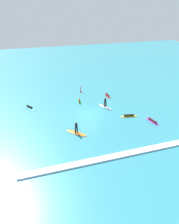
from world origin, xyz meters
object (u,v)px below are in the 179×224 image
(surfer_on_red_board, at_px, (108,95))
(surfer_on_white_board, at_px, (105,104))
(marker_buoy, at_px, (81,91))
(surfer_on_purple_board, at_px, (152,121))
(surfer_on_yellow_board, at_px, (129,116))
(surfer_on_orange_board, at_px, (76,131))
(surfer_on_teal_board, at_px, (29,107))
(surfer_on_green_board, at_px, (79,101))

(surfer_on_red_board, distance_m, surfer_on_white_board, 4.86)
(marker_buoy, bearing_deg, surfer_on_purple_board, -64.56)
(surfer_on_yellow_board, xyz_separation_m, surfer_on_orange_board, (-9.04, -2.18, 0.23))
(surfer_on_white_board, xyz_separation_m, surfer_on_teal_board, (-12.33, 3.58, -0.35))
(surfer_on_yellow_board, xyz_separation_m, surfer_on_teal_board, (-14.64, 7.86, -0.01))
(surfer_on_green_board, distance_m, marker_buoy, 4.81)
(surfer_on_purple_board, relative_size, surfer_on_green_board, 1.00)
(surfer_on_purple_board, bearing_deg, surfer_on_green_board, 30.73)
(surfer_on_orange_board, height_order, surfer_on_white_board, surfer_on_white_board)
(surfer_on_purple_board, height_order, surfer_on_teal_board, surfer_on_teal_board)
(surfer_on_purple_board, xyz_separation_m, surfer_on_white_board, (-4.91, 6.85, 0.35))
(surfer_on_purple_board, xyz_separation_m, surfer_on_red_board, (-2.68, 11.15, 0.02))
(surfer_on_red_board, relative_size, surfer_on_white_board, 0.88)
(surfer_on_red_board, bearing_deg, surfer_on_orange_board, -40.40)
(surfer_on_purple_board, xyz_separation_m, surfer_on_teal_board, (-17.24, 10.42, -0.01))
(surfer_on_teal_board, bearing_deg, surfer_on_green_board, -124.11)
(surfer_on_purple_board, distance_m, surfer_on_orange_board, 11.64)
(surfer_on_orange_board, xyz_separation_m, surfer_on_teal_board, (-5.60, 10.04, -0.24))
(surfer_on_purple_board, distance_m, surfer_on_green_board, 13.27)
(surfer_on_red_board, distance_m, surfer_on_teal_board, 14.57)
(surfer_on_green_board, distance_m, surfer_on_teal_board, 8.70)
(surfer_on_orange_board, bearing_deg, surfer_on_teal_board, -14.14)
(surfer_on_yellow_board, relative_size, surfer_on_white_board, 0.94)
(surfer_on_yellow_board, distance_m, surfer_on_teal_board, 16.61)
(surfer_on_purple_board, distance_m, surfer_on_red_board, 11.47)
(surfer_on_orange_board, xyz_separation_m, surfer_on_white_board, (6.73, 6.46, 0.12))
(surfer_on_white_board, relative_size, surfer_on_teal_board, 1.02)
(surfer_on_white_board, distance_m, marker_buoy, 8.15)
(surfer_on_orange_board, xyz_separation_m, marker_buoy, (4.63, 14.33, -0.17))
(surfer_on_white_board, bearing_deg, surfer_on_red_board, -50.68)
(surfer_on_yellow_board, bearing_deg, surfer_on_red_board, 101.07)
(surfer_on_yellow_board, height_order, surfer_on_teal_board, surfer_on_teal_board)
(surfer_on_purple_board, xyz_separation_m, surfer_on_orange_board, (-11.64, 0.39, 0.23))
(surfer_on_red_board, xyz_separation_m, surfer_on_white_board, (-2.22, -4.31, 0.33))
(marker_buoy, bearing_deg, surfer_on_yellow_board, -70.08)
(surfer_on_purple_board, distance_m, surfer_on_white_board, 8.43)
(surfer_on_red_board, bearing_deg, surfer_on_teal_board, -87.80)
(surfer_on_purple_board, bearing_deg, marker_buoy, 16.13)
(surfer_on_green_board, xyz_separation_m, surfer_on_white_board, (3.63, -3.32, 0.37))
(surfer_on_purple_board, bearing_deg, surfer_on_white_board, 26.32)
(surfer_on_purple_board, distance_m, surfer_on_yellow_board, 3.65)
(surfer_on_orange_board, bearing_deg, surfer_on_purple_board, -135.20)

